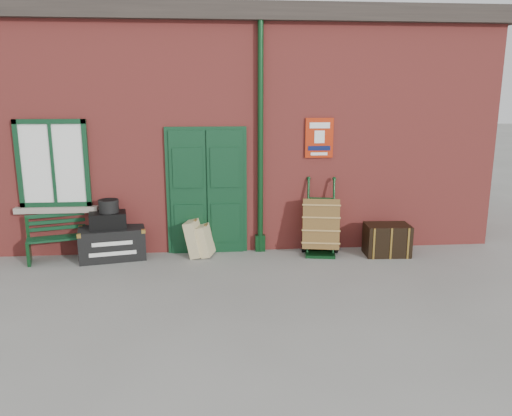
{
  "coord_description": "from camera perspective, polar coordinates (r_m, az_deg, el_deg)",
  "views": [
    {
      "loc": [
        -0.2,
        -7.26,
        2.8
      ],
      "look_at": [
        0.5,
        0.6,
        1.0
      ],
      "focal_mm": 35.0,
      "sensor_mm": 36.0,
      "label": 1
    }
  ],
  "objects": [
    {
      "name": "ground",
      "position": [
        7.78,
        -3.31,
        -8.26
      ],
      "size": [
        80.0,
        80.0,
        0.0
      ],
      "primitive_type": "plane",
      "color": "gray",
      "rests_on": "ground"
    },
    {
      "name": "suitcase_back",
      "position": [
        8.87,
        -7.0,
        -3.43
      ],
      "size": [
        0.41,
        0.52,
        0.66
      ],
      "primitive_type": "cube",
      "rotation": [
        0.0,
        -0.2,
        -0.27
      ],
      "color": "tan",
      "rests_on": "ground"
    },
    {
      "name": "station_building",
      "position": [
        10.77,
        -4.08,
        9.43
      ],
      "size": [
        10.3,
        4.3,
        4.36
      ],
      "color": "#AE3D38",
      "rests_on": "ground"
    },
    {
      "name": "strongbox",
      "position": [
        8.95,
        -16.57,
        -1.33
      ],
      "size": [
        0.68,
        0.55,
        0.28
      ],
      "primitive_type": "cube",
      "rotation": [
        0.0,
        0.0,
        0.19
      ],
      "color": "black",
      "rests_on": "houdini_trunk"
    },
    {
      "name": "bench",
      "position": [
        9.24,
        -20.67,
        -2.95
      ],
      "size": [
        1.39,
        0.75,
        0.83
      ],
      "rotation": [
        0.0,
        0.0,
        0.27
      ],
      "color": "#0E331C",
      "rests_on": "ground"
    },
    {
      "name": "hatbox",
      "position": [
        8.89,
        -16.48,
        0.22
      ],
      "size": [
        0.39,
        0.39,
        0.22
      ],
      "primitive_type": "cylinder",
      "rotation": [
        0.0,
        0.0,
        0.19
      ],
      "color": "black",
      "rests_on": "strongbox"
    },
    {
      "name": "dark_trunk",
      "position": [
        9.18,
        14.73,
        -3.52
      ],
      "size": [
        0.8,
        0.54,
        0.56
      ],
      "primitive_type": "cube",
      "rotation": [
        0.0,
        0.0,
        -0.05
      ],
      "color": "black",
      "rests_on": "ground"
    },
    {
      "name": "suitcase_front",
      "position": [
        8.87,
        -5.83,
        -3.69
      ],
      "size": [
        0.37,
        0.47,
        0.57
      ],
      "primitive_type": "cube",
      "rotation": [
        0.0,
        -0.22,
        -0.27
      ],
      "color": "tan",
      "rests_on": "ground"
    },
    {
      "name": "houdini_trunk",
      "position": [
        9.05,
        -16.09,
        -3.87
      ],
      "size": [
        1.2,
        0.81,
        0.55
      ],
      "primitive_type": "cube",
      "rotation": [
        0.0,
        0.0,
        0.19
      ],
      "color": "black",
      "rests_on": "ground"
    },
    {
      "name": "porter_trolley",
      "position": [
        8.99,
        7.39,
        -1.98
      ],
      "size": [
        0.75,
        0.8,
        1.33
      ],
      "rotation": [
        0.0,
        0.0,
        -0.18
      ],
      "color": "black",
      "rests_on": "ground"
    }
  ]
}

